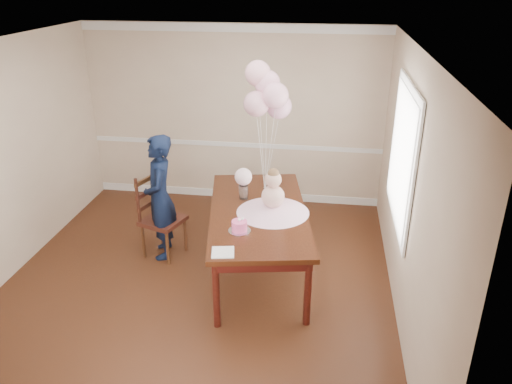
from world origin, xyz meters
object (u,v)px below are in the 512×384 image
at_px(dining_chair_seat, 163,221).
at_px(woman, 160,197).
at_px(birthday_cake, 239,226).
at_px(dining_table_top, 258,212).

distance_m(dining_chair_seat, woman, 0.32).
relative_size(birthday_cake, dining_chair_seat, 0.36).
relative_size(dining_table_top, dining_chair_seat, 4.74).
xyz_separation_m(dining_table_top, woman, (-1.26, 0.23, 0.00)).
distance_m(birthday_cake, dining_chair_seat, 1.42).
height_order(dining_table_top, birthday_cake, birthday_cake).
bearing_deg(woman, dining_table_top, 63.25).
relative_size(birthday_cake, woman, 0.10).
bearing_deg(woman, dining_chair_seat, 110.77).
relative_size(dining_table_top, woman, 1.38).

